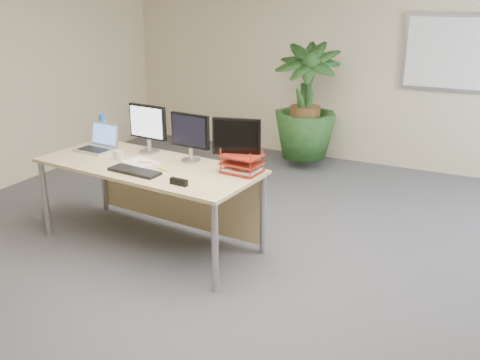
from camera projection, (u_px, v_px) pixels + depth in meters
The scene contains 17 objects.
floor at pixel (214, 297), 4.20m from camera, with size 8.00×8.00×0.00m, color #444449.
back_wall at pixel (360, 64), 7.12m from camera, with size 7.00×0.04×2.70m, color beige.
whiteboard at pixel (457, 53), 6.51m from camera, with size 1.30×0.04×0.95m.
desk at pixel (157, 178), 4.98m from camera, with size 2.14×1.04×0.80m.
floor_plant at pixel (305, 113), 7.05m from camera, with size 0.84×0.84×1.50m, color #163C17.
monitor_left at pixel (148, 126), 5.09m from camera, with size 0.42×0.19×0.47m.
monitor_right at pixel (190, 134), 4.82m from camera, with size 0.40×0.18×0.45m.
monitor_dark at pixel (237, 141), 4.57m from camera, with size 0.41×0.19×0.47m.
laptop at pixel (99, 143), 5.25m from camera, with size 0.38×0.34×0.25m.
keyboard at pixel (134, 171), 4.60m from camera, with size 0.48×0.16×0.03m, color black.
coffee_mug at pixel (119, 155), 4.95m from camera, with size 0.11×0.08×0.09m.
spiral_notebook at pixel (141, 162), 4.86m from camera, with size 0.31×0.23×0.01m, color white.
orange_pen at pixel (145, 162), 4.83m from camera, with size 0.01×0.01×0.14m, color orange.
yellow_highlighter at pixel (162, 169), 4.67m from camera, with size 0.02×0.02×0.11m, color yellow.
water_bottle at pixel (103, 129), 5.48m from camera, with size 0.08×0.08×0.29m.
letter_tray at pixel (242, 165), 4.59m from camera, with size 0.34×0.27×0.15m.
stapler at pixel (179, 182), 4.31m from camera, with size 0.16×0.04×0.05m, color black.
Camera 1 is at (1.82, -3.17, 2.29)m, focal length 40.00 mm.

